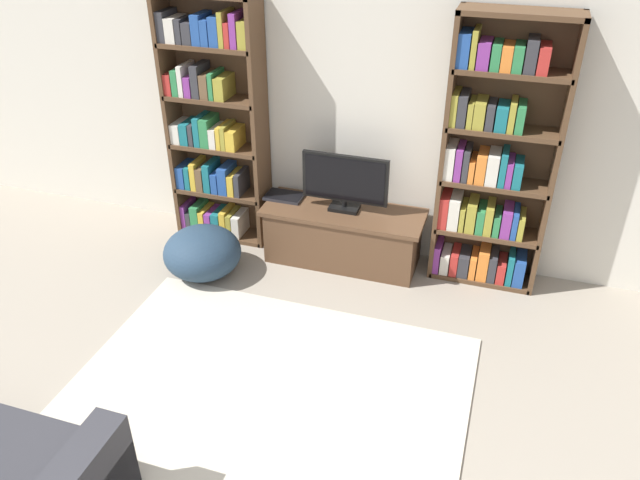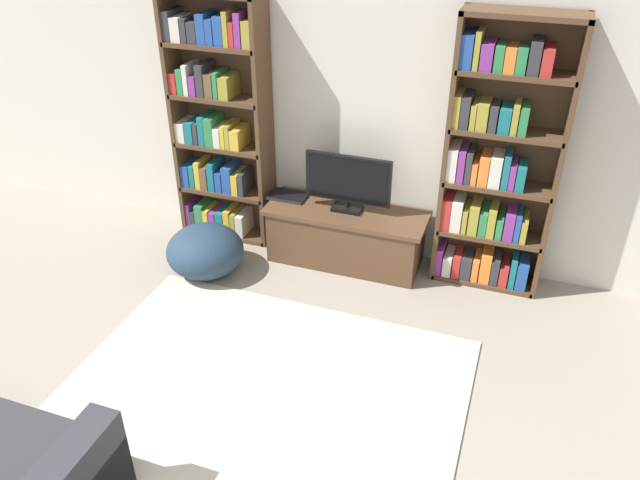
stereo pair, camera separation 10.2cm
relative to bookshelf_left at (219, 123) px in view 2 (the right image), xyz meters
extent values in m
cube|color=silver|center=(1.27, 0.18, 0.27)|extent=(8.80, 0.06, 2.60)
cube|color=#513823|center=(-0.36, -0.02, 0.01)|extent=(0.04, 0.30, 2.09)
cube|color=#513823|center=(0.42, -0.02, 0.01)|extent=(0.04, 0.30, 2.09)
cube|color=#513823|center=(0.03, 0.11, 0.01)|extent=(0.82, 0.04, 2.09)
cube|color=#513823|center=(0.03, -0.02, -1.02)|extent=(0.79, 0.30, 0.04)
cube|color=#7F338C|center=(-0.32, -0.04, -0.88)|extent=(0.04, 0.24, 0.24)
cube|color=#333338|center=(-0.28, -0.04, -0.91)|extent=(0.04, 0.24, 0.17)
cube|color=#2D7F47|center=(-0.21, -0.04, -0.88)|extent=(0.08, 0.24, 0.24)
cube|color=gold|center=(-0.15, -0.04, -0.90)|extent=(0.05, 0.24, 0.20)
cube|color=#7F338C|center=(-0.08, -0.04, -0.90)|extent=(0.06, 0.24, 0.19)
cube|color=#196B75|center=(-0.01, -0.04, -0.90)|extent=(0.07, 0.24, 0.20)
cube|color=gold|center=(0.06, -0.04, -0.88)|extent=(0.06, 0.24, 0.23)
cube|color=#9E9333|center=(0.12, -0.04, -0.89)|extent=(0.05, 0.24, 0.21)
cube|color=silver|center=(0.19, -0.04, -0.90)|extent=(0.07, 0.24, 0.20)
cube|color=#513823|center=(0.03, -0.02, -0.60)|extent=(0.79, 0.30, 0.04)
cube|color=#234C99|center=(-0.31, -0.04, -0.48)|extent=(0.07, 0.24, 0.20)
cube|color=#196B75|center=(-0.24, -0.04, -0.48)|extent=(0.05, 0.24, 0.20)
cube|color=gold|center=(-0.18, -0.04, -0.46)|extent=(0.05, 0.24, 0.25)
cube|color=brown|center=(-0.12, -0.04, -0.47)|extent=(0.06, 0.24, 0.21)
cube|color=#196B75|center=(-0.05, -0.04, -0.45)|extent=(0.06, 0.24, 0.25)
cube|color=#234C99|center=(0.02, -0.04, -0.49)|extent=(0.06, 0.24, 0.18)
cube|color=#234C99|center=(0.10, -0.04, -0.46)|extent=(0.08, 0.24, 0.24)
cube|color=gold|center=(0.17, -0.04, -0.49)|extent=(0.06, 0.24, 0.18)
cube|color=#333338|center=(0.23, -0.04, -0.48)|extent=(0.05, 0.24, 0.20)
cube|color=#513823|center=(0.03, -0.02, -0.18)|extent=(0.79, 0.30, 0.04)
cube|color=silver|center=(-0.30, -0.04, -0.08)|extent=(0.08, 0.24, 0.17)
cube|color=#196B75|center=(-0.22, -0.04, -0.07)|extent=(0.07, 0.24, 0.18)
cube|color=#333338|center=(-0.16, -0.04, -0.07)|extent=(0.04, 0.24, 0.18)
cube|color=#196B75|center=(-0.10, -0.04, -0.04)|extent=(0.05, 0.24, 0.24)
cube|color=#2D7F47|center=(-0.03, -0.04, -0.04)|extent=(0.08, 0.24, 0.24)
cube|color=silver|center=(0.04, -0.04, -0.08)|extent=(0.06, 0.24, 0.17)
cube|color=gold|center=(0.10, -0.04, -0.07)|extent=(0.04, 0.24, 0.19)
cube|color=#9E9333|center=(0.14, -0.04, -0.06)|extent=(0.04, 0.24, 0.20)
cube|color=gold|center=(0.20, -0.04, -0.08)|extent=(0.08, 0.24, 0.17)
cube|color=#513823|center=(0.03, -0.02, 0.24)|extent=(0.79, 0.30, 0.04)
cube|color=#B72D28|center=(-0.31, -0.04, 0.34)|extent=(0.06, 0.24, 0.17)
cube|color=#2D7F47|center=(-0.25, -0.04, 0.36)|extent=(0.05, 0.24, 0.21)
cube|color=silver|center=(-0.19, -0.04, 0.38)|extent=(0.04, 0.24, 0.24)
cube|color=#7F338C|center=(-0.14, -0.04, 0.34)|extent=(0.06, 0.24, 0.16)
cube|color=#333338|center=(-0.07, -0.04, 0.39)|extent=(0.06, 0.24, 0.26)
cube|color=brown|center=(0.01, -0.04, 0.35)|extent=(0.07, 0.24, 0.19)
cube|color=#2D7F47|center=(0.07, -0.04, 0.36)|extent=(0.04, 0.24, 0.21)
cube|color=#9E9333|center=(0.14, -0.04, 0.35)|extent=(0.08, 0.24, 0.18)
cube|color=#513823|center=(0.03, -0.02, 0.66)|extent=(0.79, 0.30, 0.04)
cube|color=#333338|center=(-0.31, -0.04, 0.79)|extent=(0.07, 0.24, 0.23)
cube|color=silver|center=(-0.23, -0.04, 0.77)|extent=(0.08, 0.24, 0.19)
cube|color=#333338|center=(-0.16, -0.04, 0.77)|extent=(0.05, 0.24, 0.18)
cube|color=#333338|center=(-0.09, -0.04, 0.76)|extent=(0.08, 0.24, 0.16)
cube|color=#234C99|center=(-0.01, -0.04, 0.79)|extent=(0.07, 0.24, 0.22)
cube|color=#234C99|center=(0.06, -0.04, 0.77)|extent=(0.06, 0.24, 0.19)
cube|color=#234C99|center=(0.13, -0.04, 0.79)|extent=(0.08, 0.24, 0.22)
cube|color=#9E9333|center=(0.20, -0.04, 0.80)|extent=(0.04, 0.24, 0.26)
cube|color=#B72D28|center=(0.24, -0.04, 0.77)|extent=(0.04, 0.24, 0.19)
cube|color=#7F338C|center=(0.30, -0.04, 0.80)|extent=(0.05, 0.24, 0.25)
cube|color=#9E9333|center=(0.37, -0.04, 0.78)|extent=(0.07, 0.24, 0.20)
cube|color=#513823|center=(1.92, -0.02, 0.01)|extent=(0.04, 0.30, 2.09)
cube|color=#513823|center=(2.70, -0.02, 0.01)|extent=(0.04, 0.30, 2.09)
cube|color=#513823|center=(2.31, 0.11, 0.01)|extent=(0.82, 0.04, 2.09)
cube|color=#513823|center=(2.31, -0.02, 1.04)|extent=(0.82, 0.30, 0.04)
cube|color=#513823|center=(2.31, -0.02, -1.02)|extent=(0.79, 0.30, 0.04)
cube|color=#7F338C|center=(1.96, -0.04, -0.88)|extent=(0.05, 0.24, 0.24)
cube|color=silver|center=(2.03, -0.04, -0.91)|extent=(0.07, 0.24, 0.17)
cube|color=#B72D28|center=(2.10, -0.04, -0.90)|extent=(0.06, 0.24, 0.19)
cube|color=#333338|center=(2.17, -0.04, -0.90)|extent=(0.08, 0.24, 0.19)
cube|color=orange|center=(2.25, -0.04, -0.90)|extent=(0.05, 0.24, 0.19)
cube|color=orange|center=(2.32, -0.04, -0.87)|extent=(0.08, 0.24, 0.25)
cube|color=#333338|center=(2.40, -0.04, -0.89)|extent=(0.06, 0.24, 0.22)
cube|color=#B72D28|center=(2.47, -0.04, -0.91)|extent=(0.06, 0.24, 0.17)
cube|color=#196B75|center=(2.53, -0.04, -0.87)|extent=(0.05, 0.24, 0.25)
cube|color=#234C99|center=(2.60, -0.04, -0.88)|extent=(0.08, 0.24, 0.23)
cube|color=#513823|center=(2.31, -0.02, -0.60)|extent=(0.79, 0.30, 0.04)
cube|color=#B72D28|center=(1.97, -0.04, -0.45)|extent=(0.07, 0.24, 0.26)
cube|color=silver|center=(2.05, -0.04, -0.45)|extent=(0.08, 0.24, 0.25)
cube|color=#9E9333|center=(2.11, -0.04, -0.48)|extent=(0.04, 0.24, 0.19)
cube|color=#9E9333|center=(2.18, -0.04, -0.46)|extent=(0.07, 0.24, 0.24)
cube|color=#2D7F47|center=(2.25, -0.04, -0.48)|extent=(0.06, 0.24, 0.20)
cube|color=#9E9333|center=(2.31, -0.04, -0.46)|extent=(0.06, 0.24, 0.23)
cube|color=#2D7F47|center=(2.38, -0.04, -0.50)|extent=(0.05, 0.24, 0.17)
cube|color=#7F338C|center=(2.44, -0.04, -0.47)|extent=(0.07, 0.24, 0.22)
cube|color=#234C99|center=(2.51, -0.04, -0.47)|extent=(0.04, 0.24, 0.21)
cube|color=#9E9333|center=(2.55, -0.04, -0.49)|extent=(0.04, 0.24, 0.18)
cube|color=#513823|center=(2.31, -0.02, -0.18)|extent=(0.79, 0.30, 0.04)
cube|color=silver|center=(1.97, -0.04, -0.03)|extent=(0.07, 0.24, 0.26)
cube|color=#7F338C|center=(2.04, -0.04, -0.04)|extent=(0.05, 0.24, 0.25)
cube|color=#333338|center=(2.09, -0.04, -0.04)|extent=(0.04, 0.24, 0.24)
cube|color=orange|center=(2.14, -0.04, -0.08)|extent=(0.04, 0.24, 0.17)
cube|color=orange|center=(2.20, -0.04, -0.05)|extent=(0.07, 0.24, 0.22)
cube|color=silver|center=(2.28, -0.04, -0.05)|extent=(0.08, 0.24, 0.23)
cube|color=#196B75|center=(2.36, -0.04, -0.04)|extent=(0.05, 0.24, 0.25)
cube|color=#7F338C|center=(2.40, -0.04, -0.06)|extent=(0.04, 0.24, 0.19)
cube|color=#196B75|center=(2.46, -0.04, -0.07)|extent=(0.06, 0.24, 0.18)
cube|color=#513823|center=(2.31, -0.02, 0.24)|extent=(0.79, 0.30, 0.04)
cube|color=#9E9333|center=(1.96, -0.04, 0.37)|extent=(0.05, 0.24, 0.23)
cube|color=#333338|center=(2.02, -0.04, 0.37)|extent=(0.06, 0.24, 0.23)
cube|color=#9E9333|center=(2.07, -0.04, 0.35)|extent=(0.04, 0.24, 0.18)
cube|color=#9E9333|center=(2.14, -0.04, 0.35)|extent=(0.08, 0.24, 0.19)
cube|color=#333338|center=(2.21, -0.04, 0.35)|extent=(0.05, 0.24, 0.18)
cube|color=#196B75|center=(2.29, -0.04, 0.34)|extent=(0.08, 0.24, 0.17)
cube|color=#9E9333|center=(2.36, -0.04, 0.36)|extent=(0.04, 0.24, 0.21)
cube|color=#2D7F47|center=(2.41, -0.04, 0.35)|extent=(0.06, 0.24, 0.19)
cube|color=#513823|center=(2.31, -0.02, 0.66)|extent=(0.79, 0.30, 0.04)
cube|color=#234C99|center=(1.98, -0.04, 0.79)|extent=(0.08, 0.24, 0.23)
cube|color=#9E9333|center=(2.04, -0.04, 0.80)|extent=(0.04, 0.24, 0.25)
cube|color=#7F338C|center=(2.11, -0.04, 0.77)|extent=(0.08, 0.24, 0.18)
cube|color=#2D7F47|center=(2.19, -0.04, 0.76)|extent=(0.06, 0.24, 0.17)
cube|color=orange|center=(2.26, -0.04, 0.76)|extent=(0.07, 0.24, 0.17)
cube|color=#2D7F47|center=(2.33, -0.04, 0.76)|extent=(0.07, 0.24, 0.17)
cube|color=#333338|center=(2.41, -0.04, 0.78)|extent=(0.07, 0.24, 0.22)
cube|color=#B72D28|center=(2.49, -0.04, 0.76)|extent=(0.07, 0.24, 0.18)
cube|color=brown|center=(1.17, -0.13, -0.81)|extent=(1.24, 0.47, 0.44)
cube|color=brown|center=(1.17, -0.13, -0.57)|extent=(1.32, 0.50, 0.04)
cube|color=black|center=(1.17, -0.11, -0.54)|extent=(0.24, 0.16, 0.03)
cylinder|color=black|center=(1.17, -0.11, -0.50)|extent=(0.04, 0.04, 0.05)
cube|color=black|center=(1.17, -0.11, -0.28)|extent=(0.70, 0.04, 0.40)
cube|color=black|center=(1.17, -0.13, -0.28)|extent=(0.65, 0.00, 0.36)
cube|color=#28282D|center=(0.63, -0.06, -0.54)|extent=(0.31, 0.21, 0.02)
cube|color=black|center=(0.63, -0.06, -0.53)|extent=(0.30, 0.20, 0.00)
cube|color=beige|center=(1.15, -1.82, -1.03)|extent=(2.51, 1.96, 0.02)
ellipsoid|color=#23384C|center=(0.14, -0.67, -0.83)|extent=(0.63, 0.63, 0.40)
camera|label=1|loc=(2.36, -4.43, 1.87)|focal=35.00mm
camera|label=2|loc=(2.46, -4.40, 1.87)|focal=35.00mm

